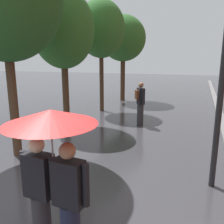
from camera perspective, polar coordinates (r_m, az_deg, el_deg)
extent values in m
cube|color=slate|center=(13.01, 24.54, 0.14)|extent=(0.30, 36.00, 0.12)
cylinder|color=#473323|center=(6.87, -22.83, 2.08)|extent=(0.24, 0.24, 2.97)
cylinder|color=#473323|center=(9.60, -11.17, 4.59)|extent=(0.26, 0.26, 2.63)
ellipsoid|color=#2D6628|center=(9.58, -11.83, 19.15)|extent=(2.38, 2.38, 2.97)
cylinder|color=#473323|center=(12.07, -2.54, 7.39)|extent=(0.21, 0.21, 3.03)
ellipsoid|color=#2D6628|center=(12.11, -2.67, 19.52)|extent=(2.34, 2.34, 2.77)
cylinder|color=#473323|center=(15.24, 2.61, 8.14)|extent=(0.29, 0.29, 2.84)
ellipsoid|color=#2D6628|center=(15.24, 2.71, 17.44)|extent=(2.80, 2.80, 2.80)
cylinder|color=#2D2D33|center=(3.76, -16.61, -24.17)|extent=(0.26, 0.26, 0.81)
cube|color=black|center=(3.39, -17.40, -14.47)|extent=(0.41, 0.25, 0.61)
sphere|color=beige|center=(3.22, -17.90, -7.63)|extent=(0.21, 0.21, 0.21)
cylinder|color=black|center=(3.54, -20.52, -12.97)|extent=(0.09, 0.09, 0.55)
cylinder|color=black|center=(3.23, -14.01, -15.09)|extent=(0.09, 0.09, 0.55)
cube|color=black|center=(3.11, -10.46, -16.61)|extent=(0.41, 0.25, 0.61)
sphere|color=#9E7051|center=(2.93, -10.80, -9.25)|extent=(0.21, 0.21, 0.21)
cylinder|color=black|center=(3.24, -14.24, -15.00)|extent=(0.09, 0.09, 0.55)
cylinder|color=black|center=(2.98, -6.36, -17.27)|extent=(0.09, 0.09, 0.55)
cylinder|color=#9E9EA3|center=(3.16, -14.08, -11.87)|extent=(0.02, 0.02, 1.07)
cone|color=red|center=(2.97, -14.71, -1.12)|extent=(1.18, 1.18, 0.18)
cylinder|color=black|center=(5.05, 24.80, 3.12)|extent=(0.12, 0.12, 3.79)
cylinder|color=#2D2D33|center=(9.61, 6.86, -0.62)|extent=(0.26, 0.26, 0.86)
cube|color=black|center=(9.47, 6.98, 3.84)|extent=(0.40, 0.46, 0.65)
sphere|color=#9E7051|center=(9.41, 7.06, 6.54)|extent=(0.21, 0.21, 0.21)
cylinder|color=black|center=(9.70, 6.51, 4.25)|extent=(0.09, 0.09, 0.58)
cylinder|color=black|center=(9.23, 7.49, 3.80)|extent=(0.09, 0.09, 0.58)
cube|color=#592D19|center=(9.41, 6.19, 4.19)|extent=(0.26, 0.29, 0.36)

